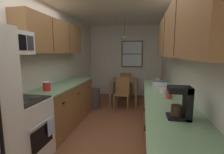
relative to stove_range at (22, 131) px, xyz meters
name	(u,v)px	position (x,y,z in m)	size (l,w,h in m)	color
ground_plane	(112,124)	(0.99, 1.50, -0.47)	(12.00, 12.00, 0.00)	brown
wall_left	(53,66)	(-0.36, 1.50, 0.80)	(0.10, 9.00, 2.55)	silver
wall_right	(179,68)	(2.34, 1.50, 0.80)	(0.10, 9.00, 2.55)	silver
wall_back	(125,61)	(0.99, 4.15, 0.80)	(4.40, 0.10, 2.55)	silver
ceiling_slab	(112,1)	(0.99, 1.50, 2.12)	(4.40, 9.00, 0.08)	white
stove_range	(22,131)	(0.00, 0.00, 0.00)	(0.66, 0.65, 1.10)	white
microwave_over_range	(7,42)	(-0.11, 0.00, 1.22)	(0.39, 0.62, 0.32)	white
counter_left	(65,104)	(-0.01, 1.31, -0.02)	(0.64, 1.96, 0.90)	olive
upper_cabinets_left	(55,37)	(-0.15, 1.26, 1.41)	(0.33, 2.04, 0.65)	olive
counter_right	(165,126)	(1.99, 0.58, -0.02)	(0.64, 3.22, 0.90)	olive
upper_cabinets_right	(181,31)	(2.13, 0.53, 1.38)	(0.33, 2.90, 0.69)	olive
dining_table	(124,84)	(1.09, 3.09, 0.15)	(0.82, 0.73, 0.76)	brown
dining_chair_near	(122,92)	(1.10, 2.51, 0.03)	(0.41, 0.41, 0.90)	olive
dining_chair_far	(126,84)	(1.09, 3.66, 0.03)	(0.41, 0.41, 0.90)	olive
pendant_light	(125,37)	(1.09, 3.09, 1.57)	(0.25, 0.25, 0.56)	black
back_window	(132,54)	(1.25, 4.07, 1.06)	(0.76, 0.05, 0.94)	brown
trash_bin	(94,98)	(0.29, 2.48, -0.19)	(0.34, 0.34, 0.56)	#3F3F42
storage_canister	(47,86)	(-0.01, 0.67, 0.51)	(0.13, 0.13, 0.16)	red
dish_towel	(51,126)	(0.35, 0.16, 0.03)	(0.02, 0.16, 0.24)	silver
coffee_maker	(182,102)	(2.04, -0.20, 0.60)	(0.22, 0.18, 0.33)	black
mug_by_coffeemaker	(163,90)	(1.98, 0.87, 0.47)	(0.12, 0.08, 0.09)	white
mug_spare	(169,95)	(2.03, 0.54, 0.48)	(0.12, 0.09, 0.10)	#BF3F33
fruit_bowl	(158,81)	(1.99, 1.88, 0.47)	(0.27, 0.27, 0.09)	#597F9E
dish_rack	(161,87)	(1.97, 1.16, 0.48)	(0.28, 0.34, 0.10)	silver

